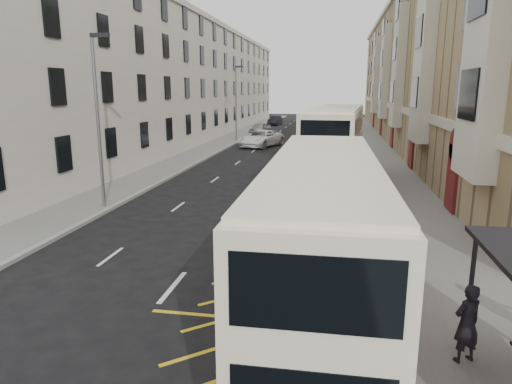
% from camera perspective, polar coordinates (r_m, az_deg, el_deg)
% --- Properties ---
extents(ground, '(200.00, 200.00, 0.00)m').
position_cam_1_polar(ground, '(10.74, -18.18, -20.00)').
color(ground, black).
rests_on(ground, ground).
extents(pavement_right, '(4.00, 120.00, 0.15)m').
position_cam_1_polar(pavement_right, '(38.44, 14.97, 3.91)').
color(pavement_right, slate).
rests_on(pavement_right, ground).
extents(pavement_left, '(3.00, 120.00, 0.15)m').
position_cam_1_polar(pavement_left, '(40.14, -7.70, 4.59)').
color(pavement_left, slate).
rests_on(pavement_left, ground).
extents(kerb_right, '(0.25, 120.00, 0.15)m').
position_cam_1_polar(kerb_right, '(38.31, 11.98, 4.04)').
color(kerb_right, gray).
rests_on(kerb_right, ground).
extents(kerb_left, '(0.25, 120.00, 0.15)m').
position_cam_1_polar(kerb_left, '(39.72, -5.63, 4.56)').
color(kerb_left, gray).
rests_on(kerb_left, ground).
extents(road_markings, '(10.00, 110.00, 0.01)m').
position_cam_1_polar(road_markings, '(53.37, 4.99, 6.59)').
color(road_markings, silver).
rests_on(road_markings, ground).
extents(terrace_right, '(10.75, 79.00, 15.25)m').
position_cam_1_polar(terrace_right, '(54.26, 21.53, 13.82)').
color(terrace_right, '#9F845C').
rests_on(terrace_right, ground).
extents(terrace_left, '(9.18, 79.00, 13.25)m').
position_cam_1_polar(terrace_left, '(56.33, -8.96, 13.44)').
color(terrace_left, beige).
rests_on(terrace_left, ground).
extents(guard_railing, '(0.06, 6.56, 1.01)m').
position_cam_1_polar(guard_railing, '(14.55, 16.08, -7.20)').
color(guard_railing, '#B8260B').
rests_on(guard_railing, pavement_right).
extents(street_lamp_near, '(0.93, 0.18, 8.00)m').
position_cam_1_polar(street_lamp_near, '(22.70, -19.12, 9.38)').
color(street_lamp_near, slate).
rests_on(street_lamp_near, pavement_left).
extents(street_lamp_far, '(0.93, 0.18, 8.00)m').
position_cam_1_polar(street_lamp_far, '(51.06, -2.47, 11.55)').
color(street_lamp_far, slate).
rests_on(street_lamp_far, pavement_left).
extents(double_decker_front, '(2.53, 10.55, 4.20)m').
position_cam_1_polar(double_decker_front, '(10.77, 8.20, -6.70)').
color(double_decker_front, '#F3E7C2').
rests_on(double_decker_front, ground).
extents(double_decker_rear, '(3.65, 11.91, 4.68)m').
position_cam_1_polar(double_decker_rear, '(27.29, 9.85, 5.59)').
color(double_decker_rear, '#F3E7C2').
rests_on(double_decker_rear, ground).
extents(pedestrian_near, '(0.74, 0.65, 1.71)m').
position_cam_1_polar(pedestrian_near, '(10.65, 24.86, -14.67)').
color(pedestrian_near, black).
rests_on(pedestrian_near, pavement_right).
extents(pedestrian_far, '(0.99, 0.82, 1.58)m').
position_cam_1_polar(pedestrian_far, '(15.01, 17.95, -6.39)').
color(pedestrian_far, black).
rests_on(pedestrian_far, pavement_right).
extents(white_van, '(4.47, 6.50, 1.65)m').
position_cam_1_polar(white_van, '(46.27, 0.59, 6.71)').
color(white_van, white).
rests_on(white_van, ground).
extents(car_silver, '(2.66, 4.55, 1.46)m').
position_cam_1_polar(car_silver, '(59.81, 0.50, 7.99)').
color(car_silver, '#9FA1A6').
rests_on(car_silver, ground).
extents(car_dark, '(1.97, 4.59, 1.47)m').
position_cam_1_polar(car_dark, '(74.55, 2.40, 8.93)').
color(car_dark, black).
rests_on(car_dark, ground).
extents(car_red, '(2.41, 4.64, 1.29)m').
position_cam_1_polar(car_red, '(70.86, 9.50, 8.50)').
color(car_red, maroon).
rests_on(car_red, ground).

